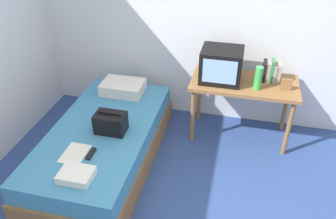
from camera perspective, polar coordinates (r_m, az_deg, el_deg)
wall_back at (r=3.99m, az=6.08°, el=15.61°), size 5.20×0.10×2.60m
bed at (r=3.64m, az=-10.72°, el=-5.93°), size 1.00×2.00×0.47m
desk at (r=3.85m, az=12.63°, el=3.44°), size 1.16×0.60×0.73m
tv at (r=3.71m, az=9.00°, el=7.44°), size 0.44×0.39×0.36m
water_bottle at (r=3.63m, az=14.97°, el=5.12°), size 0.08×0.08×0.25m
book_row at (r=3.86m, az=17.03°, el=6.17°), size 0.19×0.16×0.24m
picture_frame at (r=3.73m, az=19.35°, el=4.00°), size 0.11×0.02×0.13m
pillow at (r=4.03m, az=-7.61°, el=3.73°), size 0.49×0.34×0.13m
handbag at (r=3.37m, az=-9.65°, el=-2.21°), size 0.30×0.20×0.23m
magazine at (r=3.22m, az=-15.42°, el=-7.19°), size 0.21×0.29×0.01m
remote_dark at (r=3.18m, az=-12.86°, el=-7.29°), size 0.04×0.16×0.02m
folded_towel at (r=2.96m, az=-15.21°, el=-10.61°), size 0.28×0.22×0.07m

